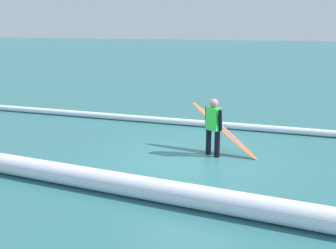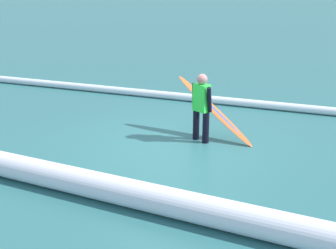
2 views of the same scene
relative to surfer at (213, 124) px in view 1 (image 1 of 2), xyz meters
name	(u,v)px [view 1 (image 1 of 2)]	position (x,y,z in m)	size (l,w,h in m)	color
ground_plane	(189,159)	(0.50, 0.43, -0.81)	(164.33, 164.33, 0.00)	#2D686B
surfer	(213,124)	(0.00, 0.00, 0.00)	(0.47, 0.38, 1.46)	black
surfboard	(223,130)	(-0.19, -0.36, -0.21)	(1.95, 0.94, 1.24)	#E55926
wave_crest_foreground	(293,131)	(-1.84, -2.84, -0.71)	(0.21, 0.21, 24.55)	white
wave_crest_midground	(128,185)	(0.98, 2.98, -0.59)	(0.44, 0.44, 17.71)	white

